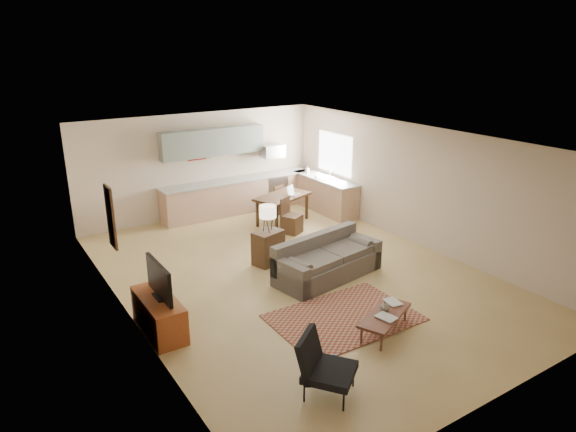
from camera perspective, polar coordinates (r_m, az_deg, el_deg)
room at (r=9.75m, az=0.96°, el=0.63°), size 9.00×9.00×9.00m
kitchen_counter_back at (r=13.90m, az=-5.56°, el=2.30°), size 4.26×0.64×0.92m
kitchen_counter_right at (r=13.97m, az=4.11°, el=2.43°), size 0.64×2.26×0.92m
kitchen_range at (r=14.41m, az=-1.67°, el=2.94°), size 0.62×0.62×0.90m
kitchen_microwave at (r=14.17m, az=-1.76°, el=7.24°), size 0.62×0.40×0.35m
upper_cabinets at (r=13.43m, az=-8.35°, el=8.15°), size 2.80×0.34×0.70m
window_right at (r=13.88m, az=5.22°, el=6.93°), size 0.02×1.40×1.05m
wall_art_left at (r=9.26m, az=-19.06°, el=-0.12°), size 0.06×0.42×1.10m
triptych at (r=13.43m, az=-10.12°, el=7.19°), size 1.70×0.04×0.50m
rug at (r=8.80m, az=6.23°, el=-11.16°), size 2.37×1.66×0.02m
sofa at (r=10.03m, az=4.48°, el=-4.69°), size 2.44×1.36×0.80m
coffee_table at (r=8.42m, az=10.64°, el=-11.62°), size 1.23×0.89×0.34m
book_a at (r=8.13m, az=10.40°, el=-11.30°), size 0.34×0.39×0.03m
book_b at (r=8.62m, az=10.97°, el=-9.51°), size 0.31×0.36×0.02m
vase at (r=8.39m, az=10.70°, el=-9.81°), size 0.16×0.16×0.16m
armchair at (r=6.91m, az=4.67°, el=-16.36°), size 1.02×1.02×0.83m
tv_credenza at (r=8.51m, az=-14.13°, el=-10.59°), size 0.49×1.28×0.59m
tv at (r=8.25m, az=-14.14°, el=-6.92°), size 0.10×0.99×0.59m
console_table at (r=10.63m, az=-2.21°, el=-3.51°), size 0.69×0.55×0.71m
table_lamp at (r=10.40m, az=-2.26°, el=-0.26°), size 0.45×0.45×0.57m
dining_table at (r=13.00m, az=-0.61°, el=0.77°), size 1.63×1.26×0.73m
dining_chair_near at (r=12.30m, az=0.43°, el=0.05°), size 0.57×0.58×0.87m
dining_chair_far at (r=13.68m, az=-1.55°, el=1.87°), size 0.48×0.50×0.81m
laptop at (r=12.94m, az=0.69°, el=2.89°), size 0.38×0.35×0.23m
soap_bottle at (r=14.31m, az=2.18°, el=5.16°), size 0.11×0.11×0.19m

